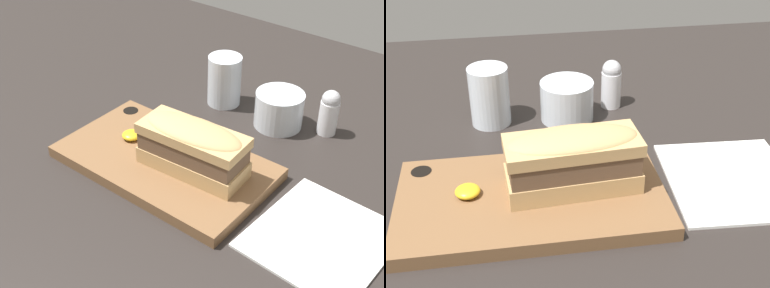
{
  "view_description": "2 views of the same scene",
  "coord_description": "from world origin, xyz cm",
  "views": [
    {
      "loc": [
        46.79,
        -48.09,
        52.28
      ],
      "look_at": [
        8.44,
        0.14,
        9.33
      ],
      "focal_mm": 50.0,
      "sensor_mm": 36.0,
      "label": 1
    },
    {
      "loc": [
        0.16,
        -51.53,
        42.89
      ],
      "look_at": [
        9.04,
        4.88,
        7.75
      ],
      "focal_mm": 50.0,
      "sensor_mm": 36.0,
      "label": 2
    }
  ],
  "objects": [
    {
      "name": "mustard_dollop",
      "position": [
        -5.09,
        1.55,
        4.46
      ],
      "size": [
        3.05,
        3.05,
        1.22
      ],
      "color": "gold",
      "rests_on": "serving_board"
    },
    {
      "name": "serving_board",
      "position": [
        2.45,
        0.93,
        2.93
      ],
      "size": [
        32.56,
        18.66,
        1.89
      ],
      "color": "brown",
      "rests_on": "dining_table"
    },
    {
      "name": "sandwich",
      "position": [
        7.69,
        1.27,
        8.09
      ],
      "size": [
        16.53,
        7.69,
        7.87
      ],
      "rotation": [
        0.0,
        0.0,
        0.07
      ],
      "color": "tan",
      "rests_on": "serving_board"
    },
    {
      "name": "water_glass",
      "position": [
        -1.96,
        22.66,
        5.98
      ],
      "size": [
        6.08,
        6.08,
        9.16
      ],
      "color": "silver",
      "rests_on": "dining_table"
    },
    {
      "name": "dining_table",
      "position": [
        0.0,
        0.0,
        1.0
      ],
      "size": [
        199.25,
        121.98,
        2.0
      ],
      "color": "#282321",
      "rests_on": "ground"
    },
    {
      "name": "salt_shaker",
      "position": [
        17.53,
        25.25,
        6.07
      ],
      "size": [
        3.22,
        3.22,
        8.0
      ],
      "color": "white",
      "rests_on": "dining_table"
    },
    {
      "name": "wine_glass",
      "position": [
        9.85,
        22.18,
        4.97
      ],
      "size": [
        8.3,
        8.3,
        6.17
      ],
      "color": "silver",
      "rests_on": "dining_table"
    },
    {
      "name": "napkin",
      "position": [
        28.73,
        1.86,
        2.2
      ],
      "size": [
        17.48,
        19.11,
        0.4
      ],
      "rotation": [
        0.0,
        0.0,
        -0.05
      ],
      "color": "white",
      "rests_on": "dining_table"
    }
  ]
}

